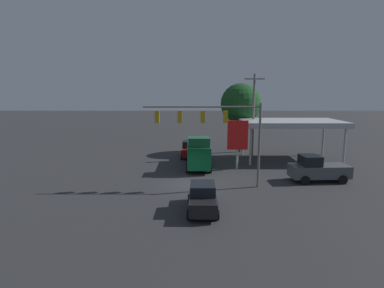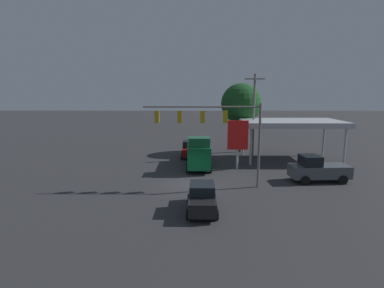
# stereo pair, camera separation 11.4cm
# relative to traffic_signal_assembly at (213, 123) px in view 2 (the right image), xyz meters

# --- Properties ---
(ground_plane) EXTENTS (200.00, 200.00, 0.00)m
(ground_plane) POSITION_rel_traffic_signal_assembly_xyz_m (1.72, -0.78, -5.45)
(ground_plane) COLOR #2D2D30
(traffic_signal_assembly) EXTENTS (9.71, 0.43, 7.10)m
(traffic_signal_assembly) POSITION_rel_traffic_signal_assembly_xyz_m (0.00, 0.00, 0.00)
(traffic_signal_assembly) COLOR slate
(traffic_signal_assembly) RESTS_ON ground
(utility_pole) EXTENTS (2.40, 0.26, 10.09)m
(utility_pole) POSITION_rel_traffic_signal_assembly_xyz_m (-5.65, -11.61, -0.12)
(utility_pole) COLOR slate
(utility_pole) RESTS_ON ground
(gas_station_canopy) EXTENTS (11.48, 6.74, 4.70)m
(gas_station_canopy) POSITION_rel_traffic_signal_assembly_xyz_m (-9.82, -10.44, -1.09)
(gas_station_canopy) COLOR #B2B7BC
(gas_station_canopy) RESTS_ON ground
(price_sign) EXTENTS (2.12, 0.27, 5.10)m
(price_sign) POSITION_rel_traffic_signal_assembly_xyz_m (-2.98, -6.02, -2.02)
(price_sign) COLOR #B7B7BC
(price_sign) RESTS_ON ground
(hatchback_crossing) EXTENTS (2.01, 3.83, 1.97)m
(hatchback_crossing) POSITION_rel_traffic_signal_assembly_xyz_m (2.16, -11.83, -4.50)
(hatchback_crossing) COLOR maroon
(hatchback_crossing) RESTS_ON ground
(delivery_truck) EXTENTS (2.59, 6.81, 3.58)m
(delivery_truck) POSITION_rel_traffic_signal_assembly_xyz_m (1.06, -6.50, -3.76)
(delivery_truck) COLOR #0C592D
(delivery_truck) RESTS_ON ground
(pickup_parked) EXTENTS (5.32, 2.52, 2.40)m
(pickup_parked) POSITION_rel_traffic_signal_assembly_xyz_m (-9.62, -1.67, -4.34)
(pickup_parked) COLOR #474C51
(pickup_parked) RESTS_ON ground
(sedan_far) EXTENTS (2.09, 4.42, 1.93)m
(sedan_far) POSITION_rel_traffic_signal_assembly_xyz_m (0.96, 5.19, -4.50)
(sedan_far) COLOR black
(sedan_far) RESTS_ON ground
(street_tree) EXTENTS (5.25, 5.25, 9.10)m
(street_tree) POSITION_rel_traffic_signal_assembly_xyz_m (-4.58, -14.88, 1.01)
(street_tree) COLOR #4C331E
(street_tree) RESTS_ON ground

